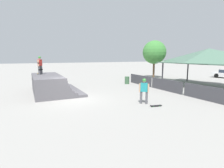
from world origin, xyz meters
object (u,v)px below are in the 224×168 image
at_px(skater_on_deck, 40,64).
at_px(bystander_walking, 144,89).
at_px(tree_beside_pavilion, 154,52).
at_px(skateboard_on_deck, 38,73).
at_px(skateboard_on_ground, 156,106).
at_px(trash_bin, 127,80).

distance_m(skater_on_deck, bystander_walking, 9.60).
xyz_separation_m(skater_on_deck, tree_beside_pavilion, (-3.53, 15.63, 1.26)).
bearing_deg(tree_beside_pavilion, skateboard_on_deck, -79.06).
height_order(bystander_walking, skateboard_on_ground, bystander_walking).
relative_size(skater_on_deck, tree_beside_pavilion, 0.30).
relative_size(skater_on_deck, bystander_walking, 0.95).
bearing_deg(tree_beside_pavilion, skater_on_deck, -77.27).
height_order(tree_beside_pavilion, trash_bin, tree_beside_pavilion).
xyz_separation_m(skateboard_on_deck, tree_beside_pavilion, (-3.05, 15.79, 2.13)).
relative_size(bystander_walking, skateboard_on_ground, 2.16).
relative_size(skater_on_deck, skateboard_on_ground, 2.04).
distance_m(bystander_walking, skateboard_on_ground, 1.33).
bearing_deg(skateboard_on_ground, trash_bin, -100.66).
distance_m(tree_beside_pavilion, trash_bin, 7.81).
xyz_separation_m(skateboard_on_deck, skateboard_on_ground, (8.85, 6.27, -1.55)).
bearing_deg(skateboard_on_ground, tree_beside_pavilion, -119.62).
bearing_deg(skateboard_on_deck, skateboard_on_ground, 37.47).
xyz_separation_m(skateboard_on_deck, bystander_walking, (7.96, 6.00, -0.61)).
height_order(skater_on_deck, trash_bin, skater_on_deck).
relative_size(skater_on_deck, trash_bin, 1.90).
bearing_deg(trash_bin, skateboard_on_deck, -90.17).
height_order(skateboard_on_deck, skateboard_on_ground, skateboard_on_deck).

